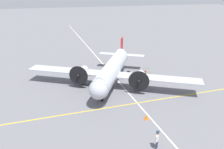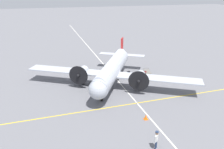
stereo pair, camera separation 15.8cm
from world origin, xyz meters
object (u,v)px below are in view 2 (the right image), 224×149
suitcase_upright_spare (145,73)px  traffic_cone (146,117)px  suitcase_near_door (129,72)px  baggage_cart (147,72)px  crew_foreground (157,138)px  airliner_main (111,70)px

suitcase_upright_spare → traffic_cone: bearing=-115.1°
suitcase_near_door → baggage_cart: (3.17, -0.75, 0.03)m
crew_foreground → airliner_main: bearing=44.6°
airliner_main → baggage_cart: airliner_main is taller
suitcase_near_door → suitcase_upright_spare: suitcase_upright_spare is taller
traffic_cone → crew_foreground: bearing=-105.0°
suitcase_near_door → traffic_cone: (-3.31, -13.59, 0.05)m
airliner_main → crew_foreground: bearing=29.7°
suitcase_upright_spare → baggage_cart: 0.65m
baggage_cart → suitcase_upright_spare: bearing=-53.5°
airliner_main → traffic_cone: 10.19m
crew_foreground → suitcase_near_door: (4.55, 18.20, -0.91)m
suitcase_upright_spare → crew_foreground: bearing=-112.5°
crew_foreground → traffic_cone: 4.85m
crew_foreground → suitcase_upright_spare: crew_foreground is taller
baggage_cart → suitcase_near_door: bearing=-90.1°
baggage_cart → traffic_cone: 14.38m
traffic_cone → airliner_main: bearing=95.3°
suitcase_near_door → airliner_main: bearing=-139.1°
traffic_cone → suitcase_near_door: bearing=76.3°
airliner_main → suitcase_upright_spare: bearing=142.3°
suitcase_upright_spare → airliner_main: bearing=-158.6°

